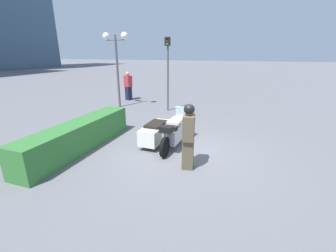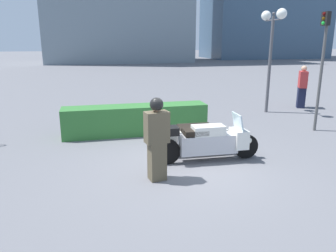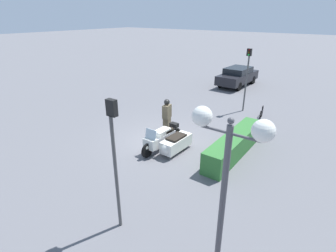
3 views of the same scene
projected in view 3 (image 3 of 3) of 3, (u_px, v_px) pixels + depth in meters
name	position (u px, v px, depth m)	size (l,w,h in m)	color
ground_plane	(165.00, 140.00, 12.20)	(160.00, 160.00, 0.00)	slate
police_motorcycle	(168.00, 141.00, 11.07)	(2.57, 1.28, 1.14)	black
officer_rider	(167.00, 116.00, 12.57)	(0.51, 0.36, 1.74)	brown
hedge_bush_curbside	(235.00, 144.00, 10.82)	(4.38, 0.80, 0.89)	#337033
twin_lamp_post	(227.00, 155.00, 4.61)	(0.38, 1.47, 3.92)	#4C4C51
traffic_light_near	(115.00, 149.00, 6.39)	(0.23, 0.26, 3.63)	#4C4C4C
traffic_light_far	(247.00, 72.00, 14.95)	(0.23, 0.26, 3.65)	#4C4C4C
parked_car_background	(238.00, 76.00, 21.14)	(4.50, 1.93, 1.48)	black
bicycle_parked	(261.00, 114.00, 14.53)	(1.58, 0.35, 0.69)	black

